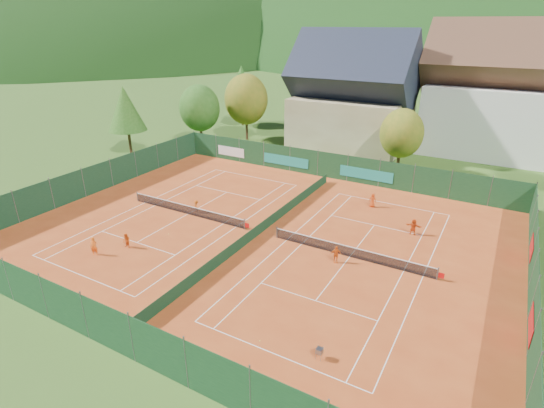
{
  "coord_description": "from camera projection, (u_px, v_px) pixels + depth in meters",
  "views": [
    {
      "loc": [
        16.75,
        -27.58,
        16.65
      ],
      "look_at": [
        0.0,
        2.0,
        2.0
      ],
      "focal_mm": 28.0,
      "sensor_mm": 36.0,
      "label": 1
    }
  ],
  "objects": [
    {
      "name": "ground",
      "position": [
        260.0,
        234.0,
        36.22
      ],
      "size": [
        600.0,
        600.0,
        0.0
      ],
      "primitive_type": "plane",
      "color": "#30551A",
      "rests_on": "ground"
    },
    {
      "name": "clay_pad",
      "position": [
        260.0,
        233.0,
        36.21
      ],
      "size": [
        40.0,
        32.0,
        0.01
      ],
      "primitive_type": "cube",
      "color": "#AD4119",
      "rests_on": "ground"
    },
    {
      "name": "court_markings_left",
      "position": [
        188.0,
        214.0,
        39.83
      ],
      "size": [
        11.03,
        23.83,
        0.0
      ],
      "color": "white",
      "rests_on": "ground"
    },
    {
      "name": "court_markings_right",
      "position": [
        350.0,
        257.0,
        32.59
      ],
      "size": [
        11.03,
        23.83,
        0.0
      ],
      "color": "white",
      "rests_on": "ground"
    },
    {
      "name": "tennis_net_left",
      "position": [
        188.0,
        210.0,
        39.56
      ],
      "size": [
        13.3,
        0.1,
        1.02
      ],
      "color": "#59595B",
      "rests_on": "ground"
    },
    {
      "name": "tennis_net_right",
      "position": [
        352.0,
        252.0,
        32.32
      ],
      "size": [
        13.3,
        0.1,
        1.02
      ],
      "color": "#59595B",
      "rests_on": "ground"
    },
    {
      "name": "court_divider",
      "position": [
        260.0,
        228.0,
        36.01
      ],
      "size": [
        0.03,
        28.8,
        1.0
      ],
      "color": "#13341E",
      "rests_on": "ground"
    },
    {
      "name": "fence_north",
      "position": [
        329.0,
        166.0,
        48.62
      ],
      "size": [
        40.0,
        0.1,
        3.0
      ],
      "color": "#153B1D",
      "rests_on": "ground"
    },
    {
      "name": "fence_south",
      "position": [
        108.0,
        327.0,
        22.83
      ],
      "size": [
        40.0,
        0.04,
        3.0
      ],
      "color": "#153B1D",
      "rests_on": "ground"
    },
    {
      "name": "fence_west",
      "position": [
        98.0,
        178.0,
        44.67
      ],
      "size": [
        0.04,
        32.0,
        3.0
      ],
      "color": "#143921",
      "rests_on": "ground"
    },
    {
      "name": "fence_east",
      "position": [
        533.0,
        284.0,
        26.62
      ],
      "size": [
        0.09,
        32.0,
        3.0
      ],
      "color": "#12331A",
      "rests_on": "ground"
    },
    {
      "name": "chalet",
      "position": [
        352.0,
        100.0,
        58.92
      ],
      "size": [
        16.2,
        12.0,
        16.0
      ],
      "color": "#C4B78A",
      "rests_on": "ground"
    },
    {
      "name": "hotel_block_a",
      "position": [
        509.0,
        100.0,
        54.82
      ],
      "size": [
        21.6,
        11.0,
        17.25
      ],
      "color": "silver",
      "rests_on": "ground"
    },
    {
      "name": "tree_west_front",
      "position": [
        200.0,
        108.0,
        60.02
      ],
      "size": [
        5.72,
        5.72,
        8.69
      ],
      "color": "#4D331B",
      "rests_on": "ground"
    },
    {
      "name": "tree_west_mid",
      "position": [
        246.0,
        99.0,
        62.73
      ],
      "size": [
        6.44,
        6.44,
        9.78
      ],
      "color": "#432818",
      "rests_on": "ground"
    },
    {
      "name": "tree_west_back",
      "position": [
        242.0,
        85.0,
        71.58
      ],
      "size": [
        5.6,
        5.6,
        10.0
      ],
      "color": "#443118",
      "rests_on": "ground"
    },
    {
      "name": "tree_center",
      "position": [
        402.0,
        133.0,
        49.21
      ],
      "size": [
        5.01,
        5.01,
        7.6
      ],
      "color": "#49321A",
      "rests_on": "ground"
    },
    {
      "name": "tree_west_side",
      "position": [
        125.0,
        109.0,
        56.07
      ],
      "size": [
        5.04,
        5.04,
        9.0
      ],
      "color": "#4E2F1B",
      "rests_on": "ground"
    },
    {
      "name": "mountain_backdrop",
      "position": [
        533.0,
        137.0,
        225.57
      ],
      "size": [
        820.0,
        530.0,
        242.0
      ],
      "color": "black",
      "rests_on": "ground"
    },
    {
      "name": "ball_hopper",
      "position": [
        319.0,
        351.0,
        22.54
      ],
      "size": [
        0.34,
        0.34,
        0.8
      ],
      "color": "slate",
      "rests_on": "ground"
    },
    {
      "name": "loose_ball_0",
      "position": [
        169.0,
        234.0,
        36.06
      ],
      "size": [
        0.07,
        0.07,
        0.07
      ],
      "primitive_type": "sphere",
      "color": "#CCD833",
      "rests_on": "ground"
    },
    {
      "name": "loose_ball_1",
      "position": [
        260.0,
        341.0,
        23.99
      ],
      "size": [
        0.07,
        0.07,
        0.07
      ],
      "primitive_type": "sphere",
      "color": "#CCD833",
      "rests_on": "ground"
    },
    {
      "name": "player_left_near",
      "position": [
        94.0,
        246.0,
        32.62
      ],
      "size": [
        0.66,
        0.59,
        1.51
      ],
      "primitive_type": "imported",
      "rotation": [
        0.0,
        0.0,
        0.52
      ],
      "color": "orange",
      "rests_on": "ground"
    },
    {
      "name": "player_left_mid",
      "position": [
        127.0,
        241.0,
        33.71
      ],
      "size": [
        0.64,
        0.52,
        1.25
      ],
      "primitive_type": "imported",
      "rotation": [
        0.0,
        0.0,
        -0.08
      ],
      "color": "#DF5313",
      "rests_on": "ground"
    },
    {
      "name": "player_left_far",
      "position": [
        196.0,
        206.0,
        39.97
      ],
      "size": [
        0.94,
        0.83,
        1.26
      ],
      "primitive_type": "imported",
      "rotation": [
        0.0,
        0.0,
        2.58
      ],
      "color": "#D25312",
      "rests_on": "ground"
    },
    {
      "name": "player_right_near",
      "position": [
        336.0,
        254.0,
        31.6
      ],
      "size": [
        0.87,
        0.7,
        1.38
      ],
      "primitive_type": "imported",
      "rotation": [
        0.0,
        0.0,
        0.53
      ],
      "color": "orange",
      "rests_on": "ground"
    },
    {
      "name": "player_right_far_a",
      "position": [
        373.0,
        200.0,
        41.15
      ],
      "size": [
        0.73,
        0.52,
        1.4
      ],
      "primitive_type": "imported",
      "rotation": [
        0.0,
        0.0,
        3.25
      ],
      "color": "#CA4112",
      "rests_on": "ground"
    },
    {
      "name": "player_right_far_b",
      "position": [
        413.0,
        227.0,
        35.78
      ],
      "size": [
        1.35,
        0.45,
        1.45
      ],
      "primitive_type": "imported",
      "rotation": [
        0.0,
        0.0,
        3.16
      ],
      "color": "#D84713",
      "rests_on": "ground"
    }
  ]
}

